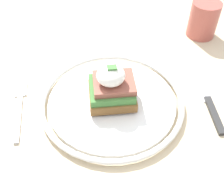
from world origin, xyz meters
TOP-DOWN VIEW (x-y plane):
  - dining_table at (0.00, 0.00)m, footprint 0.80×0.87m
  - plate at (0.01, 0.01)m, footprint 0.27×0.27m
  - sandwich at (0.01, 0.01)m, footprint 0.08×0.08m
  - fork at (-0.16, 0.02)m, footprint 0.02×0.15m
  - knife at (0.19, -0.00)m, footprint 0.02×0.19m
  - cup at (0.25, 0.22)m, footprint 0.07×0.07m

SIDE VIEW (x-z plane):
  - dining_table at x=0.00m, z-range 0.24..0.96m
  - fork at x=-0.16m, z-range 0.72..0.73m
  - knife at x=0.19m, z-range 0.72..0.73m
  - plate at x=0.01m, z-range 0.72..0.74m
  - cup at x=0.25m, z-range 0.72..0.81m
  - sandwich at x=0.01m, z-range 0.73..0.81m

